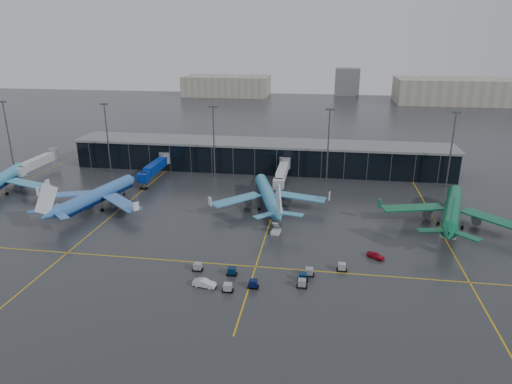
# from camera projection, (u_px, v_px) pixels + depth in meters

# --- Properties ---
(ground) EXTENTS (600.00, 600.00, 0.00)m
(ground) POSITION_uv_depth(u_px,v_px,m) (226.00, 236.00, 116.51)
(ground) COLOR #282B2D
(ground) RESTS_ON ground
(terminal_pier) EXTENTS (142.00, 17.00, 10.70)m
(terminal_pier) POSITION_uv_depth(u_px,v_px,m) (261.00, 155.00, 172.65)
(terminal_pier) COLOR black
(terminal_pier) RESTS_ON ground
(jet_bridges) EXTENTS (94.00, 27.50, 7.20)m
(jet_bridges) POSITION_uv_depth(u_px,v_px,m) (154.00, 167.00, 160.20)
(jet_bridges) COLOR #595B60
(jet_bridges) RESTS_ON ground
(flood_masts) EXTENTS (203.00, 0.50, 25.50)m
(flood_masts) POSITION_uv_depth(u_px,v_px,m) (270.00, 141.00, 157.99)
(flood_masts) COLOR #595B60
(flood_masts) RESTS_ON ground
(distant_hangars) EXTENTS (260.00, 71.00, 22.00)m
(distant_hangars) POSITION_uv_depth(u_px,v_px,m) (361.00, 88.00, 358.76)
(distant_hangars) COLOR #B2AD99
(distant_hangars) RESTS_ON ground
(taxi_lines) EXTENTS (220.00, 120.00, 0.02)m
(taxi_lines) POSITION_uv_depth(u_px,v_px,m) (270.00, 222.00, 124.98)
(taxi_lines) COLOR gold
(taxi_lines) RESTS_ON ground
(airliner_arkefly) EXTENTS (44.39, 48.22, 12.70)m
(airliner_arkefly) POSITION_uv_depth(u_px,v_px,m) (97.00, 188.00, 133.35)
(airliner_arkefly) COLOR #3C74C5
(airliner_arkefly) RESTS_ON ground
(airliner_klm_near) EXTENTS (45.78, 49.20, 12.57)m
(airliner_klm_near) POSITION_uv_depth(u_px,v_px,m) (268.00, 188.00, 133.59)
(airliner_klm_near) COLOR #3A97C0
(airliner_klm_near) RESTS_ON ground
(airliner_aer_lingus) EXTENTS (48.93, 52.58, 13.42)m
(airliner_aer_lingus) POSITION_uv_depth(u_px,v_px,m) (454.00, 201.00, 121.47)
(airliner_aer_lingus) COLOR #0B603A
(airliner_aer_lingus) RESTS_ON ground
(baggage_carts) EXTENTS (33.27, 13.59, 1.70)m
(baggage_carts) POSITION_uv_depth(u_px,v_px,m) (271.00, 276.00, 95.54)
(baggage_carts) COLOR black
(baggage_carts) RESTS_ON ground
(mobile_airstair) EXTENTS (2.53, 3.42, 3.45)m
(mobile_airstair) POSITION_uv_depth(u_px,v_px,m) (276.00, 230.00, 117.96)
(mobile_airstair) COLOR silver
(mobile_airstair) RESTS_ON ground
(service_van_red) EXTENTS (4.40, 3.76, 1.43)m
(service_van_red) POSITION_uv_depth(u_px,v_px,m) (376.00, 255.00, 104.64)
(service_van_red) COLOR #A80C21
(service_van_red) RESTS_ON ground
(service_van_white) EXTENTS (5.09, 2.46, 1.61)m
(service_van_white) POSITION_uv_depth(u_px,v_px,m) (204.00, 283.00, 92.80)
(service_van_white) COLOR silver
(service_van_white) RESTS_ON ground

